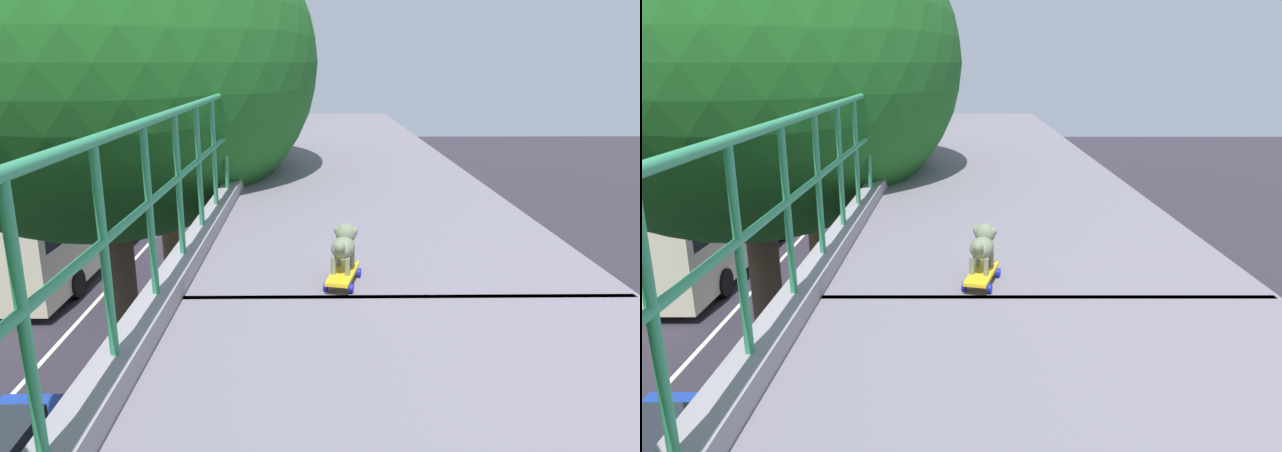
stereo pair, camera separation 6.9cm
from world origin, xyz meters
TOP-DOWN VIEW (x-y plane):
  - green_railing at (-0.25, 0.00)m, footprint 0.20×30.77m
  - city_bus at (-8.39, 19.25)m, footprint 2.69×10.25m
  - roadside_tree_mid at (-2.21, 6.53)m, footprint 5.99×5.99m
  - roadside_tree_far at (-2.73, 11.68)m, footprint 4.87×4.87m
  - roadside_tree_farthest at (-2.60, 18.15)m, footprint 5.76×5.76m
  - toy_skateboard at (0.93, 2.04)m, footprint 0.29×0.51m
  - small_dog at (0.93, 2.11)m, footprint 0.22×0.37m

SIDE VIEW (x-z plane):
  - city_bus at x=-8.39m, z-range 0.22..3.74m
  - roadside_tree_far at x=-2.73m, z-range 2.07..9.71m
  - toy_skateboard at x=0.93m, z-range 6.10..6.19m
  - green_railing at x=-0.25m, z-range 5.72..6.92m
  - small_dog at x=0.93m, z-range 6.20..6.51m
  - roadside_tree_mid at x=-2.21m, z-range 2.53..12.55m
  - roadside_tree_farthest at x=-2.60m, z-range 2.63..12.49m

